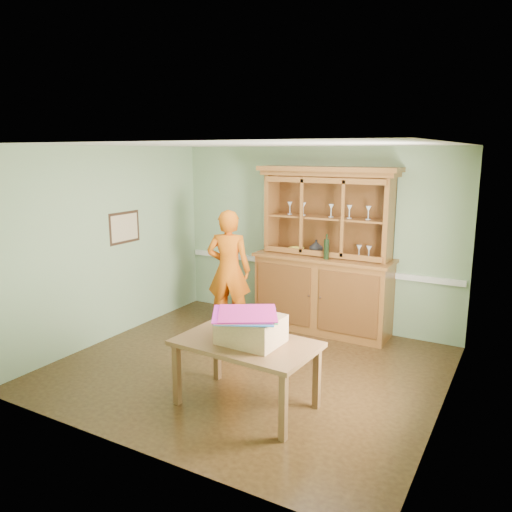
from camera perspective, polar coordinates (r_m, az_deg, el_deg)
The scene contains 14 objects.
floor at distance 6.32m, azimuth -0.87°, elevation -12.66°, with size 4.50×4.50×0.00m, color #4B3318.
ceiling at distance 5.75m, azimuth -0.96°, elevation 12.62°, with size 4.50×4.50×0.00m, color white.
wall_back at distance 7.65m, azimuth 6.65°, elevation 2.20°, with size 4.50×4.50×0.00m, color #87A67D.
wall_left at distance 7.27m, azimuth -16.44°, elevation 1.28°, with size 4.00×4.00×0.00m, color #87A67D.
wall_right at distance 5.17m, azimuth 21.22°, elevation -3.22°, with size 4.00×4.00×0.00m, color #87A67D.
wall_front at distance 4.34m, azimuth -14.39°, elevation -5.58°, with size 4.50×4.50×0.00m, color #87A67D.
chair_rail at distance 7.72m, azimuth 6.50°, elevation -1.12°, with size 4.41×0.05×0.08m, color white.
framed_map at distance 7.43m, azimuth -14.77°, elevation 3.16°, with size 0.03×0.60×0.46m.
window_panel at distance 4.85m, azimuth 20.58°, elevation -2.31°, with size 0.03×0.96×1.36m.
china_hutch at distance 7.40m, azimuth 7.76°, elevation -2.16°, with size 2.06×0.68×2.42m.
dining_table at distance 5.21m, azimuth -1.14°, elevation -10.61°, with size 1.48×0.93×0.72m.
cardboard_box at distance 5.11m, azimuth -0.57°, elevation -8.38°, with size 0.61×0.48×0.28m, color tan.
kite_stack at distance 5.03m, azimuth -1.29°, elevation -6.71°, with size 0.78×0.78×0.04m.
person at distance 7.41m, azimuth -3.14°, elevation -1.61°, with size 0.66×0.43×1.80m, color #DF610E.
Camera 1 is at (2.90, -4.97, 2.62)m, focal length 35.00 mm.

